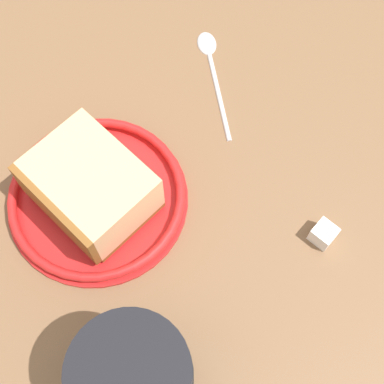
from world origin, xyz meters
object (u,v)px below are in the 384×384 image
Objects in this scene: cake_slice at (90,187)px; sugar_cube at (323,234)px; small_plate at (97,197)px; teaspoon at (211,60)px; tea_mug at (130,380)px.

cake_slice reaches higher than sugar_cube.
small_plate is 18.98cm from teaspoon.
tea_mug is at bearing 8.97° from cake_slice.
cake_slice is at bearing -50.54° from small_plate.
tea_mug is at bearing 8.19° from small_plate.
teaspoon is at bearing -159.72° from sugar_cube.
small_plate is 8.58× the size of sugar_cube.
small_plate is 1.66× the size of tea_mug.
small_plate is 20.59cm from sugar_cube.
sugar_cube reaches higher than teaspoon.
small_plate reaches higher than teaspoon.
sugar_cube is at bearing 122.01° from tea_mug.
small_plate is 1.28× the size of cake_slice.
small_plate is at bearing 129.46° from cake_slice.
cake_slice is at bearing -171.03° from tea_mug.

